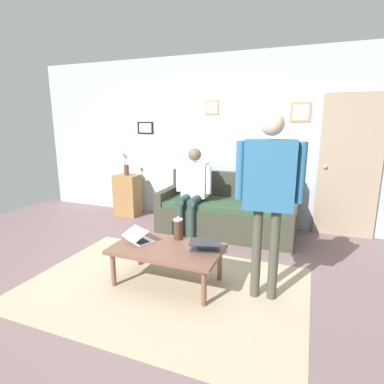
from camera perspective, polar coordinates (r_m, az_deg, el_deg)
ground_plane at (r=3.51m, az=-5.07°, el=-15.40°), size 7.68×7.68×0.00m
area_rug at (r=3.32m, az=-5.28°, el=-17.05°), size 2.82×1.93×0.01m
back_wall at (r=5.16m, az=5.64°, el=9.44°), size 7.04×0.11×2.70m
interior_door at (r=4.93m, az=27.04°, el=4.12°), size 0.82×0.09×2.05m
couch at (r=4.71m, az=6.58°, el=-3.85°), size 2.02×0.85×0.88m
coffee_table at (r=3.24m, az=-4.61°, el=-10.78°), size 1.12×0.65×0.40m
laptop_left at (r=3.39m, az=-9.86°, el=-8.35°), size 0.37×0.35×0.14m
laptop_center at (r=3.14m, az=2.48°, el=-9.92°), size 0.37×0.37×0.12m
french_press at (r=3.38m, az=-2.59°, el=-6.84°), size 0.12×0.10×0.26m
side_shelf at (r=5.65m, az=-11.81°, el=-0.59°), size 0.42×0.32×0.73m
flower_vase at (r=5.55m, az=-12.09°, el=4.45°), size 0.09×0.09×0.38m
person_standing at (r=2.83m, az=14.06°, el=1.43°), size 0.61×0.24×1.74m
person_seated at (r=4.54m, az=0.13°, el=1.08°), size 0.55×0.51×1.28m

